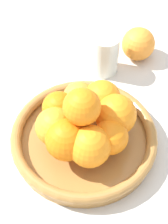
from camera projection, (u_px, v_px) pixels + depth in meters
The scene contains 5 objects.
ground_plane at pixel (84, 144), 0.76m from camera, with size 4.00×4.00×0.00m, color beige.
fruit_bowl at pixel (84, 138), 0.75m from camera, with size 0.29×0.29×0.04m.
orange_pile at pixel (86, 121), 0.69m from camera, with size 0.19×0.19×0.13m.
stray_orange at pixel (138, 44), 0.89m from camera, with size 0.08×0.08×0.08m, color orange.
drinking_glass at pixel (105, 54), 0.86m from camera, with size 0.06×0.06×0.10m, color silver.
Camera 1 is at (-0.18, -0.38, 0.64)m, focal length 60.00 mm.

